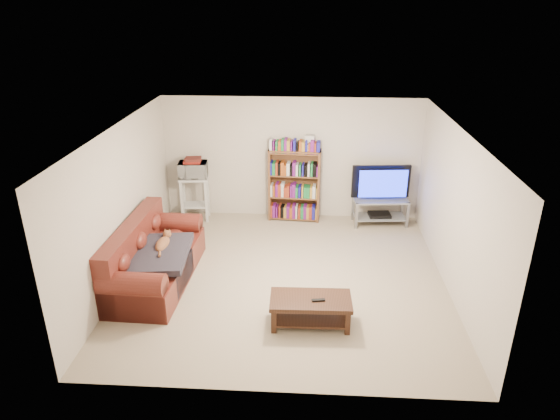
# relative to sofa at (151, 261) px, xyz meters

# --- Properties ---
(floor) EXTENTS (5.00, 5.00, 0.00)m
(floor) POSITION_rel_sofa_xyz_m (2.07, 0.20, -0.33)
(floor) COLOR tan
(floor) RESTS_ON ground
(ceiling) EXTENTS (5.00, 5.00, 0.00)m
(ceiling) POSITION_rel_sofa_xyz_m (2.07, 0.20, 2.07)
(ceiling) COLOR white
(ceiling) RESTS_ON ground
(wall_back) EXTENTS (5.00, 0.00, 5.00)m
(wall_back) POSITION_rel_sofa_xyz_m (2.07, 2.70, 0.87)
(wall_back) COLOR beige
(wall_back) RESTS_ON ground
(wall_front) EXTENTS (5.00, 0.00, 5.00)m
(wall_front) POSITION_rel_sofa_xyz_m (2.07, -2.30, 0.87)
(wall_front) COLOR beige
(wall_front) RESTS_ON ground
(wall_left) EXTENTS (0.00, 5.00, 5.00)m
(wall_left) POSITION_rel_sofa_xyz_m (-0.43, 0.20, 0.87)
(wall_left) COLOR beige
(wall_left) RESTS_ON ground
(wall_right) EXTENTS (0.00, 5.00, 5.00)m
(wall_right) POSITION_rel_sofa_xyz_m (4.57, 0.20, 0.87)
(wall_right) COLOR beige
(wall_right) RESTS_ON ground
(sofa) EXTENTS (1.05, 2.28, 0.96)m
(sofa) POSITION_rel_sofa_xyz_m (0.00, 0.00, 0.00)
(sofa) COLOR maroon
(sofa) RESTS_ON floor
(blanket) EXTENTS (0.93, 1.17, 0.19)m
(blanket) POSITION_rel_sofa_xyz_m (0.18, -0.16, 0.23)
(blanket) COLOR #2D2934
(blanket) RESTS_ON sofa
(cat) EXTENTS (0.27, 0.62, 0.18)m
(cat) POSITION_rel_sofa_xyz_m (0.19, 0.04, 0.29)
(cat) COLOR brown
(cat) RESTS_ON sofa
(coffee_table) EXTENTS (1.10, 0.57, 0.40)m
(coffee_table) POSITION_rel_sofa_xyz_m (2.48, -0.98, -0.06)
(coffee_table) COLOR #331C12
(coffee_table) RESTS_ON floor
(remote) EXTENTS (0.18, 0.08, 0.02)m
(remote) POSITION_rel_sofa_xyz_m (2.58, -1.03, 0.07)
(remote) COLOR black
(remote) RESTS_ON coffee_table
(tv_stand) EXTENTS (1.08, 0.56, 0.52)m
(tv_stand) POSITION_rel_sofa_xyz_m (3.81, 2.37, 0.02)
(tv_stand) COLOR #999EA3
(tv_stand) RESTS_ON floor
(television) EXTENTS (1.13, 0.25, 0.65)m
(television) POSITION_rel_sofa_xyz_m (3.81, 2.37, 0.51)
(television) COLOR black
(television) RESTS_ON tv_stand
(dvd_player) EXTENTS (0.44, 0.33, 0.06)m
(dvd_player) POSITION_rel_sofa_xyz_m (3.81, 2.37, -0.14)
(dvd_player) COLOR black
(dvd_player) RESTS_ON tv_stand
(bookshelf) EXTENTS (1.02, 0.38, 1.44)m
(bookshelf) POSITION_rel_sofa_xyz_m (2.13, 2.50, 0.41)
(bookshelf) COLOR brown
(bookshelf) RESTS_ON floor
(shelf_clutter) EXTENTS (0.74, 0.24, 0.28)m
(shelf_clutter) POSITION_rel_sofa_xyz_m (2.23, 2.50, 1.21)
(shelf_clutter) COLOR silver
(shelf_clutter) RESTS_ON bookshelf
(microwave_stand) EXTENTS (0.59, 0.45, 0.88)m
(microwave_stand) POSITION_rel_sofa_xyz_m (0.17, 2.39, 0.23)
(microwave_stand) COLOR silver
(microwave_stand) RESTS_ON floor
(microwave) EXTENTS (0.58, 0.42, 0.30)m
(microwave) POSITION_rel_sofa_xyz_m (0.17, 2.39, 0.70)
(microwave) COLOR silver
(microwave) RESTS_ON microwave_stand
(game_boxes) EXTENTS (0.35, 0.31, 0.05)m
(game_boxes) POSITION_rel_sofa_xyz_m (0.17, 2.39, 0.88)
(game_boxes) COLOR maroon
(game_boxes) RESTS_ON microwave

